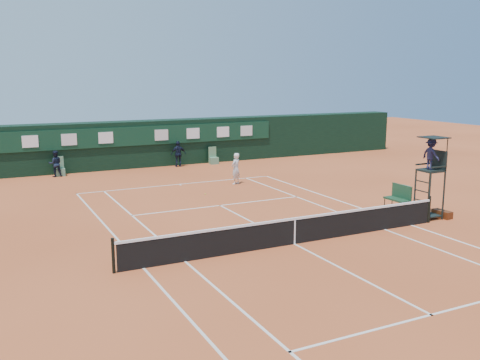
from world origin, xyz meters
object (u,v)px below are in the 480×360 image
umpire_chair (431,160)px  player_bench (399,196)px  tennis_net (295,230)px  player (236,169)px  cooler (402,192)px

umpire_chair → player_bench: (0.06, 1.78, -1.86)m
tennis_net → player: player is taller
tennis_net → player_bench: bearing=18.2°
player_bench → tennis_net: bearing=-161.8°
tennis_net → cooler: 9.27m
player → player_bench: bearing=86.7°
tennis_net → cooler: tennis_net is taller
umpire_chair → cooler: (1.61, 3.26, -2.13)m
player_bench → cooler: bearing=43.7°
umpire_chair → cooler: umpire_chair is taller
umpire_chair → player: umpire_chair is taller
umpire_chair → cooler: 4.22m
tennis_net → umpire_chair: bearing=4.2°
cooler → player: (-5.63, 6.84, 0.54)m
tennis_net → player: size_ratio=7.48×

